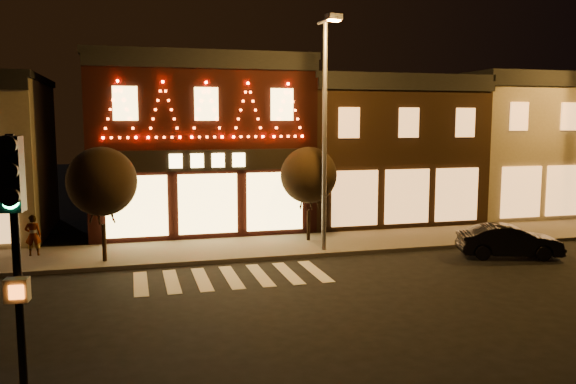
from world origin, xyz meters
name	(u,v)px	position (x,y,z in m)	size (l,w,h in m)	color
ground	(256,315)	(0.00, 0.00, 0.00)	(120.00, 120.00, 0.00)	black
sidewalk_far	(263,247)	(2.00, 8.00, 0.07)	(44.00, 4.00, 0.15)	#47423D
building_pulp	(197,143)	(0.00, 13.98, 4.16)	(10.20, 8.34, 8.30)	black
building_right_a	(374,149)	(9.50, 13.99, 3.76)	(9.20, 8.28, 7.50)	black
building_right_b	(517,145)	(18.50, 13.99, 3.91)	(9.20, 8.28, 7.80)	#6F654F
traffic_signal_near	(14,231)	(-4.93, -5.64, 3.64)	(0.37, 0.52, 4.96)	black
streetlamp_mid	(326,118)	(4.15, 6.34, 5.41)	(0.67, 2.06, 8.95)	#59595E
tree_left	(102,182)	(-4.23, 6.91, 3.10)	(2.52, 2.52, 4.21)	black
tree_right	(309,175)	(4.15, 8.54, 2.98)	(2.42, 2.42, 4.04)	black
dark_sedan	(509,241)	(10.94, 4.06, 0.64)	(1.35, 3.87, 1.27)	black
pedestrian	(33,235)	(-6.89, 8.55, 0.94)	(0.58, 0.38, 1.58)	gray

